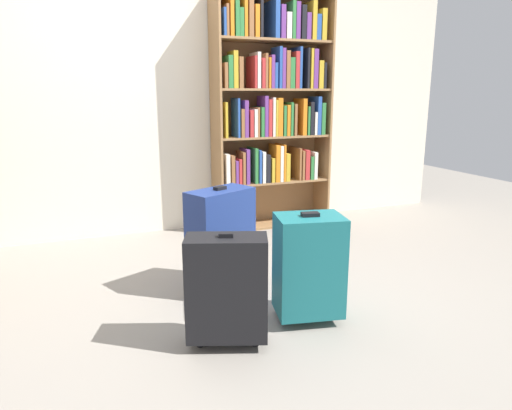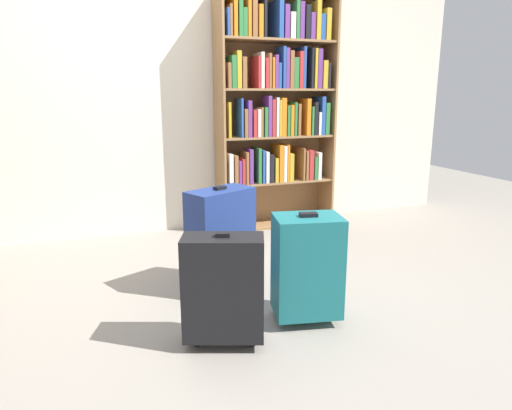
# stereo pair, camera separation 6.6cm
# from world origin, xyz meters

# --- Properties ---
(ground_plane) EXTENTS (9.62, 9.62, 0.00)m
(ground_plane) POSITION_xyz_m (0.00, 0.00, 0.00)
(ground_plane) COLOR gray
(back_wall) EXTENTS (5.50, 0.10, 2.60)m
(back_wall) POSITION_xyz_m (0.00, 1.68, 1.30)
(back_wall) COLOR beige
(back_wall) RESTS_ON ground
(bookshelf) EXTENTS (1.08, 0.32, 2.07)m
(bookshelf) POSITION_xyz_m (0.81, 1.46, 1.15)
(bookshelf) COLOR olive
(bookshelf) RESTS_ON ground
(suitcase_teal) EXTENTS (0.40, 0.32, 0.61)m
(suitcase_teal) POSITION_xyz_m (0.24, -0.38, 0.32)
(suitcase_teal) COLOR #19666B
(suitcase_teal) RESTS_ON ground
(suitcase_navy_blue) EXTENTS (0.46, 0.36, 0.67)m
(suitcase_navy_blue) POSITION_xyz_m (-0.08, 0.19, 0.35)
(suitcase_navy_blue) COLOR navy
(suitcase_navy_blue) RESTS_ON ground
(suitcase_black) EXTENTS (0.43, 0.31, 0.58)m
(suitcase_black) POSITION_xyz_m (-0.26, -0.47, 0.31)
(suitcase_black) COLOR black
(suitcase_black) RESTS_ON ground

